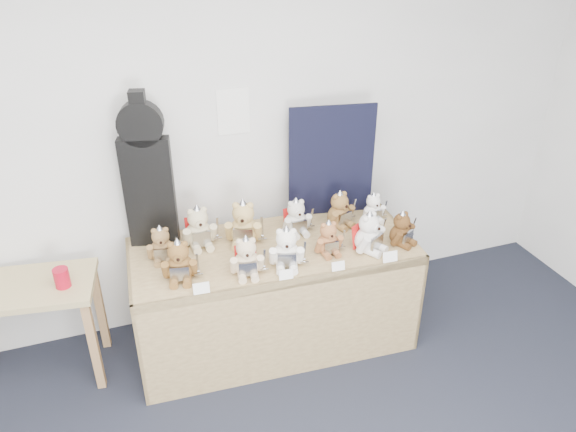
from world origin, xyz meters
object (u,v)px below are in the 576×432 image
object	(u,v)px
teddy_back_far_left	(162,245)
teddy_front_left	(247,258)
teddy_back_centre_left	(244,225)
teddy_front_right	(328,239)
teddy_front_centre	(286,249)
teddy_back_centre_right	(296,218)
side_table	(26,302)
red_cup	(62,278)
teddy_front_far_right	(369,234)
teddy_back_end	(373,208)
teddy_front_end	(402,230)
teddy_back_left	(199,229)
guitar_case	(147,173)
teddy_back_right	(340,211)
display_table	(277,274)
teddy_front_far_left	(179,262)

from	to	relation	value
teddy_back_far_left	teddy_front_left	bearing A→B (deg)	-29.25
teddy_back_centre_left	teddy_back_far_left	distance (m)	0.52
teddy_front_right	teddy_front_centre	bearing A→B (deg)	-169.93
teddy_back_far_left	teddy_back_centre_right	bearing A→B (deg)	8.71
teddy_back_far_left	side_table	bearing A→B (deg)	-179.68
teddy_front_right	teddy_back_centre_right	size ratio (longest dim) A/B	0.91
red_cup	teddy_back_centre_right	bearing A→B (deg)	1.31
teddy_front_far_right	teddy_back_end	xyz separation A→B (m)	(0.20, 0.33, -0.03)
teddy_front_centre	teddy_front_end	size ratio (longest dim) A/B	1.17
teddy_front_end	red_cup	bearing A→B (deg)	144.86
teddy_back_left	guitar_case	bearing A→B (deg)	151.03
teddy_front_end	teddy_back_left	size ratio (longest dim) A/B	0.82
teddy_back_centre_left	teddy_back_right	world-z (taller)	teddy_back_centre_left
side_table	teddy_back_right	bearing A→B (deg)	6.51
guitar_case	teddy_front_left	size ratio (longest dim) A/B	3.60
display_table	teddy_back_far_left	xyz separation A→B (m)	(-0.67, 0.17, 0.26)
teddy_back_left	teddy_back_centre_left	distance (m)	0.28
teddy_front_far_right	teddy_back_left	bearing A→B (deg)	126.97
display_table	teddy_front_right	size ratio (longest dim) A/B	7.54
teddy_front_left	guitar_case	bearing A→B (deg)	139.85
side_table	teddy_back_far_left	distance (m)	0.88
teddy_back_centre_right	red_cup	bearing A→B (deg)	179.00
red_cup	teddy_front_centre	bearing A→B (deg)	-14.00
teddy_front_left	teddy_front_end	bearing A→B (deg)	9.55
guitar_case	teddy_front_centre	bearing A→B (deg)	-23.85
display_table	teddy_back_end	size ratio (longest dim) A/B	8.25
teddy_back_left	teddy_back_centre_right	bearing A→B (deg)	-7.05
teddy_back_right	teddy_back_far_left	xyz separation A→B (m)	(-1.19, -0.02, -0.01)
teddy_back_end	teddy_back_far_left	distance (m)	1.43
teddy_front_far_left	teddy_back_right	distance (m)	1.15
teddy_front_left	red_cup	bearing A→B (deg)	172.34
teddy_back_centre_right	teddy_back_right	world-z (taller)	teddy_back_right
guitar_case	teddy_front_end	world-z (taller)	guitar_case
side_table	teddy_front_far_left	xyz separation A→B (m)	(0.89, -0.33, 0.30)
teddy_back_end	teddy_front_right	bearing A→B (deg)	-151.32
teddy_front_left	teddy_back_right	size ratio (longest dim) A/B	1.00
display_table	teddy_front_end	xyz separation A→B (m)	(0.79, -0.15, 0.26)
teddy_front_far_right	teddy_back_end	distance (m)	0.39
display_table	teddy_back_far_left	bearing A→B (deg)	169.54
teddy_front_right	teddy_back_left	distance (m)	0.81
teddy_front_far_left	teddy_back_centre_right	xyz separation A→B (m)	(0.81, 0.27, -0.01)
teddy_back_centre_left	teddy_back_end	world-z (taller)	teddy_back_centre_left
display_table	teddy_back_end	bearing A→B (deg)	16.70
teddy_front_far_left	teddy_back_far_left	xyz separation A→B (m)	(-0.07, 0.24, -0.01)
teddy_front_centre	teddy_back_far_left	xyz separation A→B (m)	(-0.69, 0.32, -0.02)
teddy_back_right	side_table	bearing A→B (deg)	158.81
teddy_front_centre	teddy_front_far_left	bearing A→B (deg)	-170.64
teddy_front_centre	teddy_back_centre_left	distance (m)	0.38
teddy_back_right	teddy_back_end	size ratio (longest dim) A/B	1.24
display_table	teddy_front_far_right	xyz separation A→B (m)	(0.55, -0.16, 0.28)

